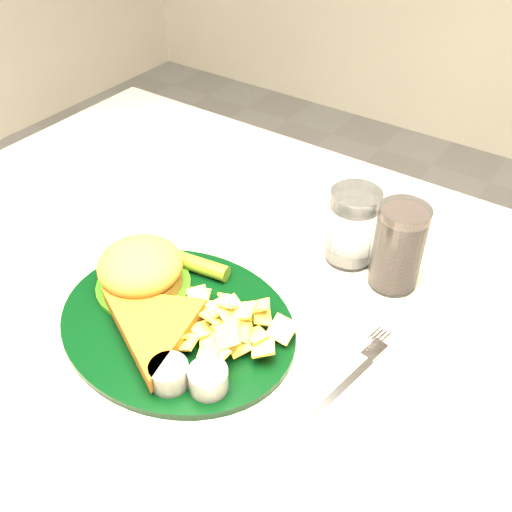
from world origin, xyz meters
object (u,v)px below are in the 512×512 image
Objects in this scene: dinner_plate at (175,306)px; cola_glass at (398,247)px; water_glass at (353,226)px; fork_napkin at (346,383)px; table at (245,435)px.

cola_glass is (0.19, 0.24, 0.03)m from dinner_plate.
dinner_plate is at bearing -115.10° from water_glass.
fork_napkin is (0.11, -0.21, -0.05)m from water_glass.
cola_glass is 0.86× the size of fork_napkin.
table is 0.46m from water_glass.
dinner_plate reaches higher than table.
cola_glass reaches higher than water_glass.
fork_napkin is at bearing 10.98° from dinner_plate.
dinner_plate reaches higher than fork_napkin.
cola_glass is (0.17, 0.12, 0.44)m from table.
fork_napkin is at bearing -80.88° from cola_glass.
cola_glass is at bearing 51.93° from dinner_plate.
fork_napkin reaches higher than table.
water_glass is 0.24m from fork_napkin.
fork_napkin is at bearing -19.84° from table.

